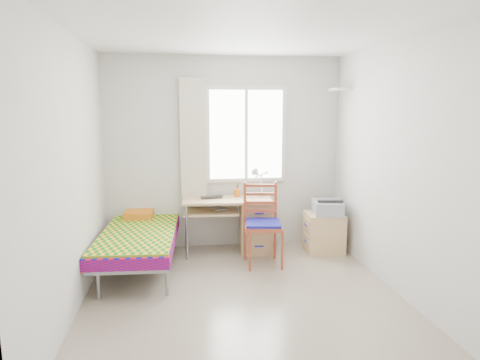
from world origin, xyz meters
The scene contains 17 objects.
floor centered at (0.00, 0.00, 0.00)m, with size 3.50×3.50×0.00m, color #BCAD93.
ceiling centered at (0.00, 0.00, 2.60)m, with size 3.50×3.50×0.00m, color white.
wall_back centered at (0.00, 1.75, 1.30)m, with size 3.20×3.20×0.00m, color silver.
wall_left centered at (-1.60, 0.00, 1.30)m, with size 3.50×3.50×0.00m, color silver.
wall_right centered at (1.60, 0.00, 1.30)m, with size 3.50×3.50×0.00m, color silver.
window centered at (0.30, 1.73, 1.55)m, with size 1.10×0.04×1.30m.
curtain centered at (-0.42, 1.68, 1.45)m, with size 0.35×0.05×1.70m, color beige.
floating_shelf centered at (1.49, 1.40, 2.15)m, with size 0.20×0.32×0.03m, color white.
bed centered at (-1.11, 1.05, 0.39)m, with size 0.97×1.90×0.80m.
desk centered at (0.31, 1.43, 0.40)m, with size 1.20×0.61×0.73m.
chair centered at (0.39, 0.94, 0.56)m, with size 0.50×0.50×1.01m.
cabinet centered at (1.28, 1.24, 0.26)m, with size 0.52×0.46×0.53m.
printer centered at (1.31, 1.22, 0.62)m, with size 0.43×0.48×0.18m.
laptop centered at (-0.19, 1.45, 0.74)m, with size 0.31×0.20×0.02m, color black.
pen_cup centered at (0.15, 1.55, 0.78)m, with size 0.08×0.08×0.10m, color #DC5D18.
task_lamp centered at (0.42, 1.40, 0.98)m, with size 0.23×0.32×0.41m.
book centered at (-0.19, 1.45, 0.59)m, with size 0.16×0.22×0.02m, color gray.
Camera 1 is at (-0.62, -4.05, 1.89)m, focal length 32.00 mm.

